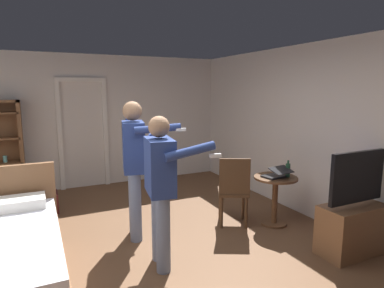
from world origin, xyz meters
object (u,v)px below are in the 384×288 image
laptop (277,174)px  person_blue_shirt (161,181)px  side_table (275,193)px  person_striped_shirt (135,159)px  suitcase_dark (36,204)px  tv_flatscreen (358,221)px  suitcase_small (30,203)px  wooden_chair (234,188)px  bottle_on_table (288,170)px

laptop → person_blue_shirt: bearing=-170.5°
side_table → laptop: laptop is taller
person_striped_shirt → suitcase_dark: bearing=129.7°
tv_flatscreen → suitcase_small: 4.52m
laptop → person_blue_shirt: size_ratio=0.23×
wooden_chair → person_striped_shirt: size_ratio=0.56×
tv_flatscreen → wooden_chair: bearing=125.6°
wooden_chair → bottle_on_table: bearing=-23.0°
laptop → person_striped_shirt: person_striped_shirt is taller
side_table → person_blue_shirt: 1.93m
tv_flatscreen → side_table: bearing=108.6°
side_table → person_striped_shirt: person_striped_shirt is taller
laptop → suitcase_dark: (-3.04, 1.94, -0.60)m
tv_flatscreen → laptop: tv_flatscreen is taller
laptop → person_blue_shirt: person_blue_shirt is taller
bottle_on_table → suitcase_dark: (-3.20, 1.98, -0.64)m
wooden_chair → suitcase_dark: bearing=146.1°
side_table → suitcase_small: (-3.15, 1.79, -0.24)m
tv_flatscreen → suitcase_dark: tv_flatscreen is taller
person_striped_shirt → suitcase_dark: 2.05m
person_striped_shirt → suitcase_dark: (-1.18, 1.43, -0.88)m
wooden_chair → suitcase_dark: 3.05m
wooden_chair → person_striped_shirt: bearing=169.0°
tv_flatscreen → person_blue_shirt: 2.37m
laptop → suitcase_dark: size_ratio=0.59×
suitcase_small → side_table: bearing=-26.6°
laptop → suitcase_small: laptop is taller
person_blue_shirt → person_striped_shirt: person_striped_shirt is taller
laptop → wooden_chair: wooden_chair is taller
tv_flatscreen → suitcase_small: tv_flatscreen is taller
laptop → bottle_on_table: bottle_on_table is taller
tv_flatscreen → laptop: 1.15m
tv_flatscreen → suitcase_dark: (-3.42, 2.96, -0.22)m
side_table → bottle_on_table: size_ratio=2.98×
laptop → suitcase_small: 3.66m
bottle_on_table → person_striped_shirt: 2.11m
laptop → person_striped_shirt: bearing=164.5°
suitcase_small → bottle_on_table: bearing=-26.6°
bottle_on_table → person_striped_shirt: person_striped_shirt is taller
side_table → person_striped_shirt: bearing=165.9°
suitcase_small → laptop: bearing=-27.3°
person_striped_shirt → suitcase_small: (-1.27, 1.31, -0.81)m
laptop → suitcase_dark: 3.66m
person_blue_shirt → suitcase_small: (-1.32, 2.13, -0.73)m
side_table → suitcase_small: 3.63m
person_striped_shirt → wooden_chair: bearing=-11.0°
person_striped_shirt → suitcase_dark: size_ratio=2.79×
suitcase_dark → person_blue_shirt: bearing=-60.4°
person_striped_shirt → suitcase_small: 2.00m
person_striped_shirt → suitcase_small: size_ratio=2.84×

